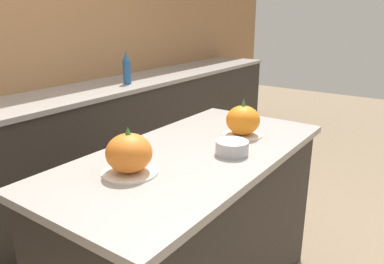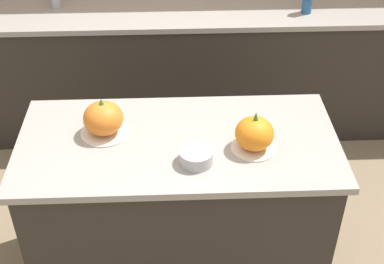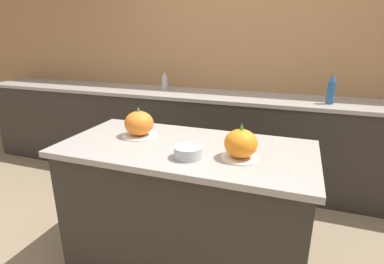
# 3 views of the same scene
# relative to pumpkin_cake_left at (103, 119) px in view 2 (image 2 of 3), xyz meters

# --- Properties ---
(ground_plane) EXTENTS (12.00, 12.00, 0.00)m
(ground_plane) POSITION_rel_pumpkin_cake_left_xyz_m (0.34, -0.07, -0.96)
(ground_plane) COLOR #847056
(kitchen_island) EXTENTS (1.50, 0.73, 0.88)m
(kitchen_island) POSITION_rel_pumpkin_cake_left_xyz_m (0.34, -0.07, -0.52)
(kitchen_island) COLOR #2D2823
(kitchen_island) RESTS_ON ground_plane
(back_counter) EXTENTS (6.00, 0.60, 0.93)m
(back_counter) POSITION_rel_pumpkin_cake_left_xyz_m (0.34, 1.30, -0.50)
(back_counter) COLOR #2D2823
(back_counter) RESTS_ON ground_plane
(pumpkin_cake_left) EXTENTS (0.23, 0.23, 0.19)m
(pumpkin_cake_left) POSITION_rel_pumpkin_cake_left_xyz_m (0.00, 0.00, 0.00)
(pumpkin_cake_left) COLOR silver
(pumpkin_cake_left) RESTS_ON kitchen_island
(pumpkin_cake_right) EXTENTS (0.21, 0.21, 0.20)m
(pumpkin_cake_right) POSITION_rel_pumpkin_cake_left_xyz_m (0.69, -0.14, -0.00)
(pumpkin_cake_right) COLOR silver
(pumpkin_cake_right) RESTS_ON kitchen_island
(mixing_bowl) EXTENTS (0.15, 0.15, 0.06)m
(mixing_bowl) POSITION_rel_pumpkin_cake_left_xyz_m (0.42, -0.23, -0.05)
(mixing_bowl) COLOR #ADADB2
(mixing_bowl) RESTS_ON kitchen_island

